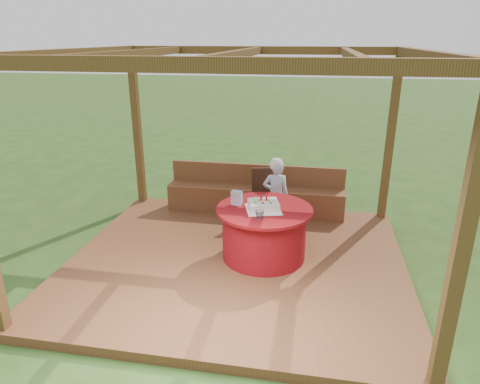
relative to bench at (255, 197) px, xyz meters
name	(u,v)px	position (x,y,z in m)	size (l,w,h in m)	color
ground	(237,266)	(0.00, -1.72, -0.38)	(60.00, 60.00, 0.00)	#264517
deck	(237,262)	(0.00, -1.72, -0.32)	(4.50, 4.00, 0.12)	brown
pergola	(236,88)	(0.00, -1.72, 2.02)	(4.50, 4.00, 2.72)	brown
bench	(255,197)	(0.00, 0.00, 0.00)	(3.00, 0.42, 0.80)	brown
table	(264,232)	(0.35, -1.59, 0.10)	(1.28, 1.28, 0.72)	maroon
chair	(265,193)	(0.21, -0.35, 0.21)	(0.51, 0.51, 0.87)	#3B1E12
elderly_woman	(276,193)	(0.41, -0.62, 0.32)	(0.44, 0.33, 1.15)	#8CACD0
birthday_cake	(263,205)	(0.34, -1.64, 0.51)	(0.55, 0.55, 0.19)	white
gift_bag	(237,198)	(-0.03, -1.53, 0.55)	(0.14, 0.09, 0.19)	#ED99CA
drinking_glass	(260,215)	(0.34, -1.95, 0.50)	(0.11, 0.11, 0.10)	white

